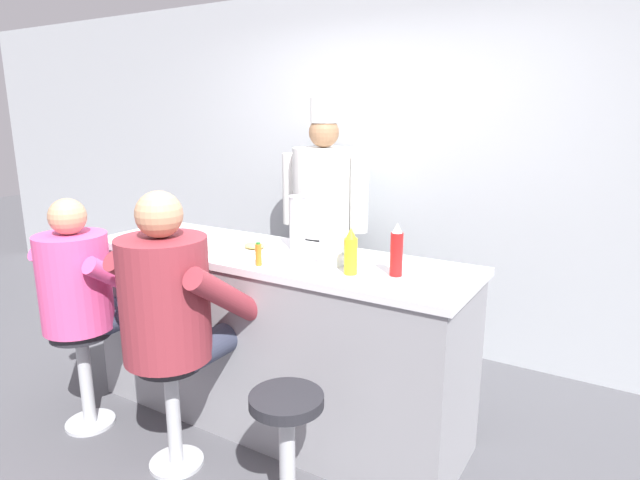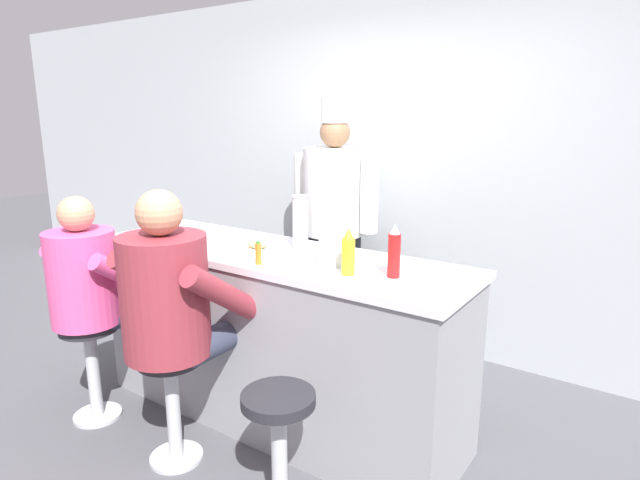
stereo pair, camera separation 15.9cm
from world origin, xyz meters
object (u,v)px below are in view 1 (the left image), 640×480
coffee_mug_white (154,225)px  diner_seated_maroon (171,304)px  ketchup_bottle_red (397,251)px  cup_stack_steel (297,223)px  water_pitcher_clear (332,243)px  empty_stool_round (287,436)px  breakfast_plate (254,249)px  hot_sauce_bottle_orange (258,254)px  cereal_bowl (205,252)px  cook_in_whites_near (324,212)px  mustard_bottle_yellow (351,253)px  diner_seated_pink (81,288)px

coffee_mug_white → diner_seated_maroon: size_ratio=0.10×
ketchup_bottle_red → cup_stack_steel: (-0.68, 0.17, 0.03)m
water_pitcher_clear → diner_seated_maroon: diner_seated_maroon is taller
coffee_mug_white → empty_stool_round: size_ratio=0.23×
breakfast_plate → empty_stool_round: size_ratio=0.45×
hot_sauce_bottle_orange → cereal_bowl: hot_sauce_bottle_orange is taller
empty_stool_round → breakfast_plate: bearing=136.4°
empty_stool_round → cereal_bowl: bearing=154.6°
ketchup_bottle_red → breakfast_plate: 0.86m
breakfast_plate → empty_stool_round: bearing=-43.6°
empty_stool_round → cook_in_whites_near: cook_in_whites_near is taller
coffee_mug_white → cup_stack_steel: cup_stack_steel is taller
ketchup_bottle_red → coffee_mug_white: ketchup_bottle_red is taller
ketchup_bottle_red → hot_sauce_bottle_orange: size_ratio=2.15×
mustard_bottle_yellow → diner_seated_maroon: 0.91m
breakfast_plate → empty_stool_round: 1.06m
breakfast_plate → cereal_bowl: size_ratio=1.79×
hot_sauce_bottle_orange → diner_seated_maroon: 0.49m
cup_stack_steel → cereal_bowl: bearing=-132.8°
hot_sauce_bottle_orange → cup_stack_steel: 0.39m
cereal_bowl → mustard_bottle_yellow: bearing=8.1°
breakfast_plate → cook_in_whites_near: bearing=102.1°
diner_seated_pink → diner_seated_maroon: diner_seated_maroon is taller
ketchup_bottle_red → cook_in_whites_near: size_ratio=0.14×
cup_stack_steel → cook_in_whites_near: size_ratio=0.16×
empty_stool_round → diner_seated_pink: bearing=178.7°
diner_seated_pink → empty_stool_round: diner_seated_pink is taller
ketchup_bottle_red → water_pitcher_clear: 0.35m
diner_seated_pink → cook_in_whites_near: cook_in_whites_near is taller
diner_seated_maroon → mustard_bottle_yellow: bearing=31.5°
cup_stack_steel → empty_stool_round: bearing=-59.8°
breakfast_plate → cup_stack_steel: (0.18, 0.17, 0.14)m
mustard_bottle_yellow → diner_seated_pink: diner_seated_pink is taller
ketchup_bottle_red → water_pitcher_clear: size_ratio=1.13×
breakfast_plate → ketchup_bottle_red: bearing=-0.4°
coffee_mug_white → hot_sauce_bottle_orange: bearing=-13.8°
water_pitcher_clear → diner_seated_pink: (-1.29, -0.56, -0.31)m
cereal_bowl → breakfast_plate: bearing=50.3°
diner_seated_maroon → empty_stool_round: size_ratio=2.37×
mustard_bottle_yellow → ketchup_bottle_red: bearing=23.8°
cup_stack_steel → empty_stool_round: (0.44, -0.76, -0.77)m
coffee_mug_white → cook_in_whites_near: (0.61, 1.12, -0.04)m
diner_seated_maroon → coffee_mug_white: bearing=142.2°
water_pitcher_clear → cook_in_whites_near: 1.40m
empty_stool_round → cook_in_whites_near: 2.06m
cup_stack_steel → breakfast_plate: bearing=-136.3°
diner_seated_maroon → cup_stack_steel: bearing=69.8°
diner_seated_pink → empty_stool_round: 1.47m
cereal_bowl → diner_seated_maroon: size_ratio=0.11×
water_pitcher_clear → hot_sauce_bottle_orange: bearing=-146.6°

